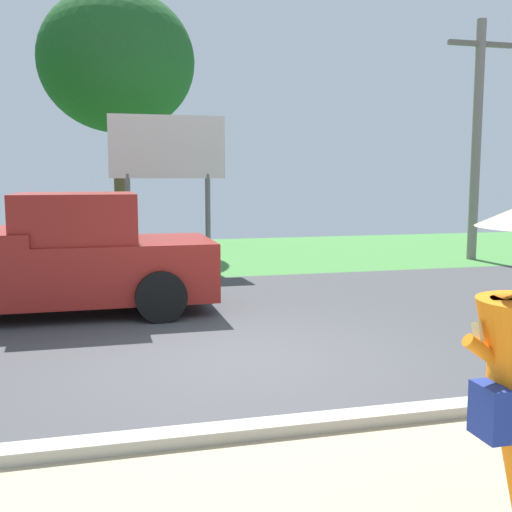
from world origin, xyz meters
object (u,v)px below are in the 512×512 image
utility_pole (477,135)px  pickup_truck (46,259)px  roadside_billboard (168,158)px  tree_center_back (117,62)px

utility_pole → pickup_truck: bearing=-158.4°
roadside_billboard → tree_center_back: bearing=101.3°
pickup_truck → utility_pole: size_ratio=0.86×
utility_pole → roadside_billboard: size_ratio=1.73×
pickup_truck → tree_center_back: size_ratio=0.70×
utility_pole → roadside_billboard: 7.90m
roadside_billboard → tree_center_back: 5.42m
pickup_truck → roadside_billboard: 4.93m
tree_center_back → roadside_billboard: bearing=-78.7°
roadside_billboard → tree_center_back: (-0.91, 4.52, 2.84)m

